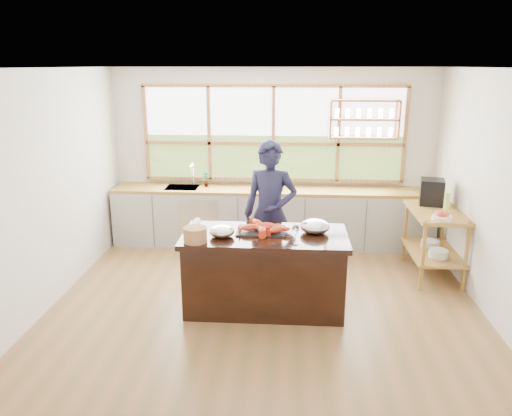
# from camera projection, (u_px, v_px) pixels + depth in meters

# --- Properties ---
(ground_plane) EXTENTS (5.00, 5.00, 0.00)m
(ground_plane) POSITION_uv_depth(u_px,v_px,m) (265.00, 299.00, 6.03)
(ground_plane) COLOR #926139
(room_shell) EXTENTS (5.02, 4.52, 2.71)m
(room_shell) POSITION_uv_depth(u_px,v_px,m) (270.00, 149.00, 6.04)
(room_shell) COLOR silver
(room_shell) RESTS_ON ground_plane
(back_counter) EXTENTS (4.90, 0.63, 0.90)m
(back_counter) POSITION_uv_depth(u_px,v_px,m) (271.00, 216.00, 7.77)
(back_counter) COLOR #B0AFA6
(back_counter) RESTS_ON ground_plane
(right_shelf_unit) EXTENTS (0.62, 1.10, 0.90)m
(right_shelf_unit) POSITION_uv_depth(u_px,v_px,m) (435.00, 232.00, 6.57)
(right_shelf_unit) COLOR #A47B35
(right_shelf_unit) RESTS_ON ground_plane
(island) EXTENTS (1.85, 0.90, 0.90)m
(island) POSITION_uv_depth(u_px,v_px,m) (265.00, 271.00, 5.72)
(island) COLOR black
(island) RESTS_ON ground_plane
(cook) EXTENTS (0.73, 0.53, 1.85)m
(cook) POSITION_uv_depth(u_px,v_px,m) (270.00, 214.00, 6.28)
(cook) COLOR #1B1B35
(cook) RESTS_ON ground_plane
(potted_plant) EXTENTS (0.15, 0.11, 0.25)m
(potted_plant) POSITION_uv_depth(u_px,v_px,m) (206.00, 179.00, 7.74)
(potted_plant) COLOR slate
(potted_plant) RESTS_ON back_counter
(cutting_board) EXTENTS (0.46, 0.39, 0.01)m
(cutting_board) POSITION_uv_depth(u_px,v_px,m) (271.00, 188.00, 7.64)
(cutting_board) COLOR #6AAF44
(cutting_board) RESTS_ON back_counter
(espresso_machine) EXTENTS (0.36, 0.38, 0.35)m
(espresso_machine) POSITION_uv_depth(u_px,v_px,m) (432.00, 192.00, 6.75)
(espresso_machine) COLOR black
(espresso_machine) RESTS_ON right_shelf_unit
(wine_bottle) EXTENTS (0.08, 0.08, 0.30)m
(wine_bottle) POSITION_uv_depth(u_px,v_px,m) (447.00, 204.00, 6.26)
(wine_bottle) COLOR #B4C85D
(wine_bottle) RESTS_ON right_shelf_unit
(fruit_bowl) EXTENTS (0.24, 0.24, 0.11)m
(fruit_bowl) POSITION_uv_depth(u_px,v_px,m) (442.00, 216.00, 6.11)
(fruit_bowl) COLOR silver
(fruit_bowl) RESTS_ON right_shelf_unit
(slate_board) EXTENTS (0.55, 0.40, 0.02)m
(slate_board) POSITION_uv_depth(u_px,v_px,m) (261.00, 231.00, 5.68)
(slate_board) COLOR black
(slate_board) RESTS_ON island
(lobster_pile) EXTENTS (0.52, 0.48, 0.08)m
(lobster_pile) POSITION_uv_depth(u_px,v_px,m) (263.00, 227.00, 5.64)
(lobster_pile) COLOR #DC430E
(lobster_pile) RESTS_ON slate_board
(mixing_bowl_left) EXTENTS (0.28, 0.28, 0.13)m
(mixing_bowl_left) POSITION_uv_depth(u_px,v_px,m) (222.00, 231.00, 5.50)
(mixing_bowl_left) COLOR silver
(mixing_bowl_left) RESTS_ON island
(mixing_bowl_right) EXTENTS (0.33, 0.33, 0.16)m
(mixing_bowl_right) POSITION_uv_depth(u_px,v_px,m) (315.00, 227.00, 5.63)
(mixing_bowl_right) COLOR silver
(mixing_bowl_right) RESTS_ON island
(wine_glass) EXTENTS (0.08, 0.08, 0.22)m
(wine_glass) POSITION_uv_depth(u_px,v_px,m) (296.00, 230.00, 5.23)
(wine_glass) COLOR white
(wine_glass) RESTS_ON island
(wicker_basket) EXTENTS (0.25, 0.25, 0.16)m
(wicker_basket) POSITION_uv_depth(u_px,v_px,m) (195.00, 235.00, 5.33)
(wicker_basket) COLOR #9E6840
(wicker_basket) RESTS_ON island
(parchment_roll) EXTENTS (0.08, 0.30, 0.08)m
(parchment_roll) POSITION_uv_depth(u_px,v_px,m) (195.00, 224.00, 5.81)
(parchment_roll) COLOR silver
(parchment_roll) RESTS_ON island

